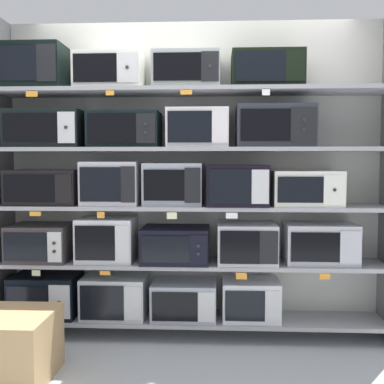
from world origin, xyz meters
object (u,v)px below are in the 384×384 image
(microwave_16, at_px, (198,128))
(microwave_17, at_px, (275,127))
(microwave_12, at_px, (237,185))
(microwave_6, at_px, (176,244))
(microwave_10, at_px, (112,183))
(microwave_20, at_px, (187,71))
(shipping_carton, at_px, (9,347))
(microwave_5, at_px, (107,239))
(microwave_8, at_px, (320,243))
(microwave_0, at_px, (46,295))
(microwave_3, at_px, (251,299))
(microwave_15, at_px, (125,130))
(microwave_4, at_px, (42,242))
(microwave_18, at_px, (37,68))
(microwave_9, at_px, (46,187))
(microwave_2, at_px, (184,299))
(microwave_19, at_px, (110,72))
(microwave_13, at_px, (306,188))
(microwave_1, at_px, (115,296))
(microwave_7, at_px, (247,243))
(microwave_14, at_px, (46,129))
(microwave_21, at_px, (267,70))
(microwave_11, at_px, (173,184))

(microwave_16, xyz_separation_m, microwave_17, (0.58, 0.00, 0.01))
(microwave_12, bearing_deg, microwave_6, 179.97)
(microwave_10, relative_size, microwave_20, 0.87)
(microwave_12, relative_size, shipping_carton, 0.86)
(microwave_5, distance_m, microwave_12, 1.10)
(microwave_8, height_order, microwave_10, microwave_10)
(microwave_0, distance_m, microwave_12, 1.74)
(microwave_8, bearing_deg, microwave_17, -179.98)
(microwave_3, relative_size, microwave_15, 0.82)
(microwave_12, xyz_separation_m, microwave_17, (0.28, 0.00, 0.44))
(microwave_4, xyz_separation_m, microwave_18, (-0.01, 0.00, 1.35))
(microwave_9, height_order, shipping_carton, microwave_9)
(microwave_2, distance_m, microwave_20, 1.75)
(microwave_19, xyz_separation_m, microwave_20, (0.59, 0.00, -0.00))
(microwave_5, bearing_deg, microwave_15, -0.07)
(microwave_16, bearing_deg, microwave_17, 0.02)
(microwave_8, distance_m, microwave_16, 1.28)
(microwave_5, relative_size, microwave_18, 0.97)
(microwave_2, distance_m, microwave_8, 1.13)
(microwave_10, relative_size, microwave_15, 0.81)
(microwave_13, relative_size, microwave_19, 1.01)
(microwave_8, bearing_deg, microwave_1, -179.99)
(microwave_7, distance_m, microwave_12, 0.45)
(microwave_5, bearing_deg, microwave_8, 0.01)
(microwave_0, relative_size, microwave_3, 1.18)
(microwave_14, bearing_deg, microwave_2, -0.01)
(microwave_7, xyz_separation_m, microwave_12, (-0.08, -0.00, 0.44))
(microwave_8, height_order, microwave_15, microwave_15)
(microwave_0, height_order, microwave_10, microwave_10)
(microwave_0, height_order, microwave_16, microwave_16)
(microwave_1, height_order, microwave_15, microwave_15)
(microwave_17, bearing_deg, microwave_5, -179.99)
(microwave_4, xyz_separation_m, microwave_12, (1.53, -0.00, 0.45))
(microwave_12, height_order, microwave_13, microwave_12)
(microwave_3, height_order, microwave_4, microwave_4)
(microwave_17, height_order, shipping_carton, microwave_17)
(microwave_15, height_order, microwave_17, microwave_17)
(microwave_12, bearing_deg, microwave_10, 179.99)
(microwave_8, bearing_deg, microwave_20, -179.99)
(microwave_18, bearing_deg, microwave_5, -0.01)
(microwave_9, bearing_deg, microwave_6, 0.00)
(microwave_2, distance_m, microwave_13, 1.27)
(microwave_7, bearing_deg, microwave_12, -179.95)
(microwave_0, distance_m, microwave_20, 2.06)
(microwave_20, height_order, shipping_carton, microwave_20)
(microwave_5, xyz_separation_m, shipping_carton, (-0.44, -0.79, -0.55))
(microwave_5, xyz_separation_m, microwave_21, (1.23, -0.00, 1.29))
(microwave_0, height_order, microwave_2, microwave_0)
(microwave_8, relative_size, microwave_11, 1.20)
(microwave_5, xyz_separation_m, microwave_12, (1.01, -0.00, 0.43))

